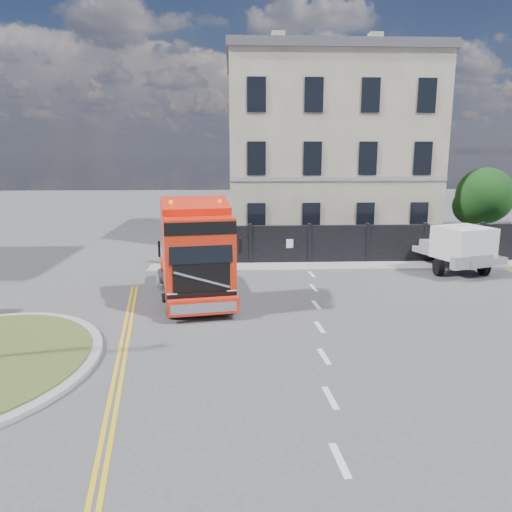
{
  "coord_description": "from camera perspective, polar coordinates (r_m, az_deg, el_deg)",
  "views": [
    {
      "loc": [
        0.13,
        -15.85,
        5.66
      ],
      "look_at": [
        0.99,
        2.53,
        1.8
      ],
      "focal_mm": 35.0,
      "sensor_mm": 36.0,
      "label": 1
    }
  ],
  "objects": [
    {
      "name": "flatbed_pickup",
      "position": [
        25.55,
        21.94,
        0.98
      ],
      "size": [
        3.77,
        5.94,
        2.27
      ],
      "rotation": [
        0.0,
        0.0,
        0.32
      ],
      "color": "gray",
      "rests_on": "ground"
    },
    {
      "name": "ground",
      "position": [
        16.83,
        -3.0,
        -7.82
      ],
      "size": [
        120.0,
        120.0,
        0.0
      ],
      "primitive_type": "plane",
      "color": "#424244",
      "rests_on": "ground"
    },
    {
      "name": "hoarding_fence",
      "position": [
        26.09,
        11.61,
        1.31
      ],
      "size": [
        18.8,
        0.25,
        2.0
      ],
      "color": "black",
      "rests_on": "ground"
    },
    {
      "name": "pavement_far",
      "position": [
        25.29,
        10.81,
        -1.16
      ],
      "size": [
        20.0,
        1.6,
        0.12
      ],
      "primitive_type": "cube",
      "color": "gray",
      "rests_on": "ground"
    },
    {
      "name": "truck",
      "position": [
        18.79,
        -6.87,
        -0.29
      ],
      "size": [
        3.47,
        6.79,
        3.88
      ],
      "rotation": [
        0.0,
        0.0,
        0.17
      ],
      "color": "black",
      "rests_on": "ground"
    },
    {
      "name": "georgian_building",
      "position": [
        32.88,
        7.77,
        11.93
      ],
      "size": [
        12.3,
        10.3,
        12.8
      ],
      "color": "beige",
      "rests_on": "ground"
    },
    {
      "name": "tree",
      "position": [
        31.48,
        24.38,
        6.04
      ],
      "size": [
        3.2,
        3.2,
        4.8
      ],
      "color": "#382619",
      "rests_on": "ground"
    }
  ]
}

